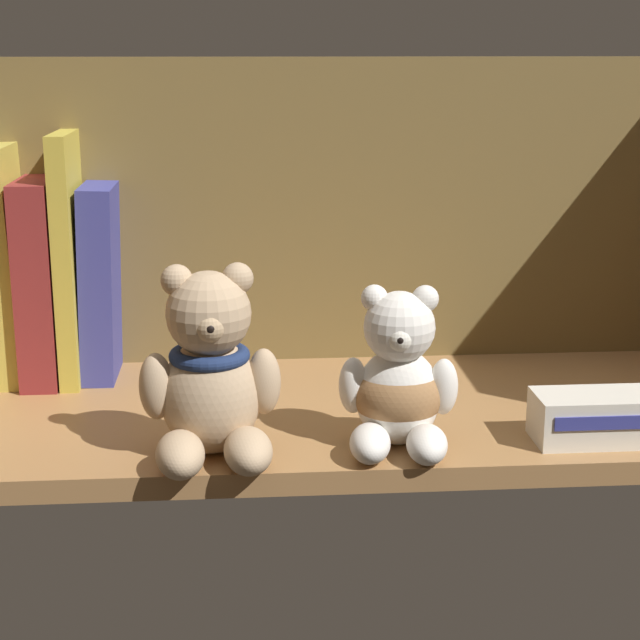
{
  "coord_description": "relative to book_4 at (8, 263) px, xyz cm",
  "views": [
    {
      "loc": [
        -5.29,
        -91.23,
        34.46
      ],
      "look_at": [
        1.94,
        0.0,
        10.32
      ],
      "focal_mm": 58.37,
      "sensor_mm": 36.0,
      "label": 1
    }
  ],
  "objects": [
    {
      "name": "shelf_board",
      "position": [
        28.21,
        -12.23,
        -12.63
      ],
      "size": [
        82.29,
        30.79,
        2.0
      ],
      "primitive_type": "cube",
      "color": "#9E7042",
      "rests_on": "ground"
    },
    {
      "name": "shelf_back_panel",
      "position": [
        28.21,
        3.76,
        3.1
      ],
      "size": [
        84.69,
        1.2,
        33.46
      ],
      "primitive_type": "cube",
      "color": "brown",
      "rests_on": "ground"
    },
    {
      "name": "book_4",
      "position": [
        0.0,
        0.0,
        0.0
      ],
      "size": [
        3.33,
        11.67,
        23.31
      ],
      "primitive_type": "cube",
      "rotation": [
        0.0,
        -0.02,
        0.0
      ],
      "color": "gold",
      "rests_on": "shelf_board"
    },
    {
      "name": "book_5",
      "position": [
        3.36,
        0.0,
        -1.6
      ],
      "size": [
        3.57,
        13.68,
        20.05
      ],
      "primitive_type": "cube",
      "color": "maroon",
      "rests_on": "shelf_board"
    },
    {
      "name": "book_6",
      "position": [
        6.28,
        0.0,
        0.63
      ],
      "size": [
        1.85,
        13.2,
        24.51
      ],
      "primitive_type": "cube",
      "color": "gold",
      "rests_on": "shelf_board"
    },
    {
      "name": "book_7",
      "position": [
        9.02,
        -0.0,
        -1.95
      ],
      "size": [
        3.78,
        10.51,
        19.45
      ],
      "primitive_type": "cube",
      "rotation": [
        0.0,
        0.03,
        0.0
      ],
      "color": "#383B8E",
      "rests_on": "shelf_board"
    },
    {
      "name": "teddy_bear_larger",
      "position": [
        20.41,
        -23.39,
        -4.85
      ],
      "size": [
        11.62,
        11.84,
        15.87
      ],
      "color": "tan",
      "rests_on": "shelf_board"
    },
    {
      "name": "teddy_bear_smaller",
      "position": [
        35.84,
        -22.44,
        -6.25
      ],
      "size": [
        10.11,
        10.71,
        13.69
      ],
      "color": "white",
      "rests_on": "shelf_board"
    },
    {
      "name": "small_product_box",
      "position": [
        52.97,
        -22.71,
        -9.55
      ],
      "size": [
        10.93,
        5.5,
        4.15
      ],
      "color": "silver",
      "rests_on": "shelf_board"
    }
  ]
}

